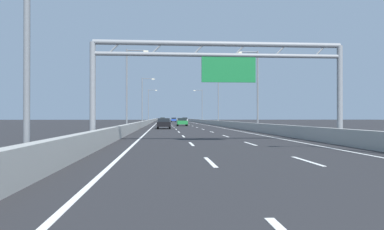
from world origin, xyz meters
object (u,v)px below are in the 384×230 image
at_px(black_car, 164,123).
at_px(yellow_car, 163,119).
at_px(streetlamp_left_mid, 129,84).
at_px(green_car, 182,122).
at_px(streetlamp_left_far, 143,98).
at_px(blue_car, 174,120).
at_px(streetlamp_right_distant, 201,104).
at_px(streetlamp_left_distant, 149,104).
at_px(silver_car, 185,120).
at_px(streetlamp_right_far, 217,99).
at_px(sign_gantry, 221,66).
at_px(streetlamp_right_mid, 256,85).

xyz_separation_m(black_car, yellow_car, (-0.30, 85.65, -0.01)).
height_order(streetlamp_left_mid, green_car, streetlamp_left_mid).
height_order(streetlamp_left_far, blue_car, streetlamp_left_far).
relative_size(streetlamp_right_distant, black_car, 2.28).
bearing_deg(streetlamp_left_mid, streetlamp_left_distant, 90.00).
bearing_deg(silver_car, black_car, -95.68).
xyz_separation_m(streetlamp_left_far, silver_car, (11.13, 48.11, -4.64)).
xyz_separation_m(streetlamp_right_far, blue_car, (-7.40, 51.65, -4.64)).
distance_m(sign_gantry, black_car, 29.37).
relative_size(streetlamp_left_distant, streetlamp_right_distant, 1.00).
relative_size(streetlamp_right_far, streetlamp_left_distant, 1.00).
distance_m(streetlamp_left_mid, silver_car, 80.59).
relative_size(streetlamp_left_far, silver_car, 2.19).
bearing_deg(silver_car, streetlamp_right_far, -85.49).
xyz_separation_m(streetlamp_right_far, green_car, (-7.49, -6.54, -4.65)).
distance_m(streetlamp_left_mid, black_car, 10.44).
distance_m(streetlamp_left_far, silver_car, 49.60).
bearing_deg(streetlamp_right_distant, streetlamp_right_mid, -90.00).
bearing_deg(green_car, blue_car, 89.91).
distance_m(streetlamp_right_mid, streetlamp_left_distant, 64.89).
height_order(streetlamp_left_distant, green_car, streetlamp_left_distant).
xyz_separation_m(streetlamp_left_mid, black_car, (4.05, 8.44, -4.63)).
xyz_separation_m(streetlamp_left_mid, green_car, (7.44, 25.04, -4.65)).
bearing_deg(blue_car, sign_gantry, -90.00).
relative_size(streetlamp_left_far, green_car, 2.24).
height_order(sign_gantry, streetlamp_left_mid, streetlamp_left_mid).
xyz_separation_m(blue_car, silver_car, (3.60, -3.54, 0.00)).
relative_size(streetlamp_right_distant, blue_car, 2.07).
distance_m(streetlamp_right_mid, streetlamp_left_far, 34.93).
xyz_separation_m(streetlamp_left_mid, yellow_car, (3.75, 94.09, -4.64)).
bearing_deg(blue_car, yellow_car, 109.19).
height_order(streetlamp_left_mid, streetlamp_right_mid, same).
bearing_deg(yellow_car, blue_car, -70.81).
xyz_separation_m(sign_gantry, green_car, (-0.10, 45.48, -4.08)).
bearing_deg(streetlamp_left_distant, silver_car, 56.04).
xyz_separation_m(streetlamp_left_far, black_car, (4.05, -23.14, -4.63)).
bearing_deg(silver_car, streetlamp_left_mid, -97.95).
distance_m(streetlamp_left_far, green_car, 10.94).
distance_m(streetlamp_right_far, black_car, 25.98).
bearing_deg(yellow_car, streetlamp_left_distant, -96.92).
distance_m(sign_gantry, streetlamp_left_distant, 83.93).
relative_size(green_car, silver_car, 0.98).
relative_size(streetlamp_left_mid, streetlamp_right_mid, 1.00).
xyz_separation_m(sign_gantry, streetlamp_right_far, (7.39, 52.02, 0.57)).
bearing_deg(streetlamp_right_distant, streetlamp_left_far, -115.31).
height_order(streetlamp_left_far, black_car, streetlamp_left_far).
xyz_separation_m(streetlamp_right_distant, blue_car, (-7.40, 20.07, -4.64)).
relative_size(streetlamp_right_mid, green_car, 2.24).
height_order(streetlamp_right_far, silver_car, streetlamp_right_far).
height_order(streetlamp_right_far, streetlamp_left_distant, same).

